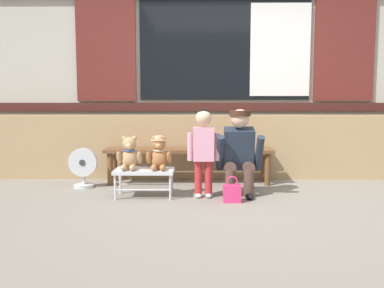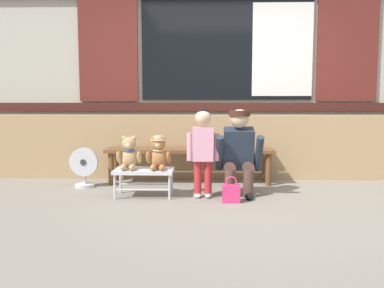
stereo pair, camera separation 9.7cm
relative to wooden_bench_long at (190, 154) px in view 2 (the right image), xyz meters
name	(u,v)px [view 2 (the right image)]	position (x,y,z in m)	size (l,w,h in m)	color
ground_plane	(235,204)	(0.50, -1.06, -0.37)	(60.00, 60.00, 0.00)	gray
brick_low_wall	(228,147)	(0.50, 0.37, 0.05)	(7.24, 0.25, 0.85)	tan
shop_facade	(227,49)	(0.50, 0.88, 1.41)	(7.39, 0.26, 3.55)	#B7B2A3
wooden_bench_long	(190,154)	(0.00, 0.00, 0.00)	(2.10, 0.40, 0.44)	brown
small_display_bench	(144,172)	(-0.47, -0.75, -0.11)	(0.64, 0.36, 0.30)	silver
teddy_bear_plain	(129,154)	(-0.63, -0.75, 0.09)	(0.28, 0.26, 0.36)	tan
teddy_bear_with_hat	(158,153)	(-0.31, -0.74, 0.10)	(0.28, 0.27, 0.36)	#A86B3D
child_standing	(203,143)	(0.17, -0.78, 0.22)	(0.35, 0.18, 0.96)	#B7282D
adult_crouching	(240,152)	(0.57, -0.68, 0.11)	(0.50, 0.49, 0.95)	brown
handbag_on_ground	(231,193)	(0.46, -0.98, -0.28)	(0.18, 0.11, 0.27)	#E53370
floor_fan	(84,168)	(-1.26, -0.30, -0.13)	(0.34, 0.24, 0.48)	silver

